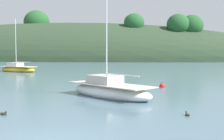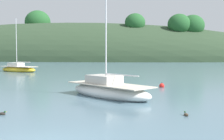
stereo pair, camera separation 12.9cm
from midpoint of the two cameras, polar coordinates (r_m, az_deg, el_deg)
far_shoreline_hill at (r=101.26m, az=-9.47°, el=1.93°), size 150.00×36.00×28.85m
sailboat_blue_center at (r=20.07m, az=-0.38°, el=-3.89°), size 6.87×6.29×8.34m
sailboat_cream_ketch at (r=46.26m, az=-17.33°, el=0.19°), size 6.80×4.54×8.02m
mooring_buoy_outer at (r=25.51m, az=9.59°, el=-2.99°), size 0.44×0.44×0.54m
duck_trailing at (r=14.68m, az=14.14°, el=-8.23°), size 0.27×0.42×0.24m
duck_lead at (r=15.36m, az=-19.87°, el=-7.81°), size 0.43×0.24×0.24m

